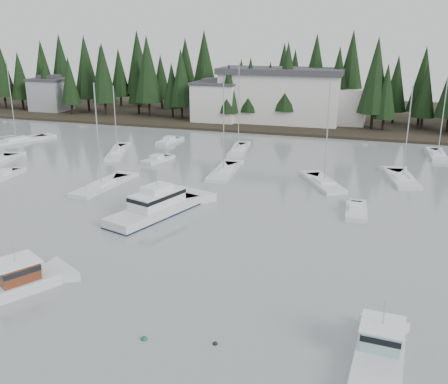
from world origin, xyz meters
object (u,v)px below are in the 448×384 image
object	(u,v)px
sailboat_1	(224,173)
runabout_1	(356,212)
house_far_west	(50,94)
sailboat_2	(17,141)
lobster_boat_teal	(378,360)
sailboat_5	(324,184)
runabout_3	(169,142)
cabin_cruiser_center	(155,208)
sailboat_0	(238,151)
sailboat_11	(402,180)
house_west	(216,101)
harbor_inn	(291,96)
sailboat_4	(118,154)
runabout_0	(3,177)
sailboat_9	(437,156)
runabout_4	(157,161)
sailboat_10	(102,187)

from	to	relation	value
sailboat_1	runabout_1	size ratio (longest dim) A/B	2.15
house_far_west	sailboat_2	world-z (taller)	sailboat_2
lobster_boat_teal	sailboat_1	world-z (taller)	sailboat_1
sailboat_5	sailboat_1	bearing A→B (deg)	56.22
runabout_3	cabin_cruiser_center	bearing A→B (deg)	-149.54
sailboat_0	sailboat_5	bearing A→B (deg)	-140.84
sailboat_11	house_west	bearing A→B (deg)	36.04
harbor_inn	sailboat_4	world-z (taller)	harbor_inn
house_west	cabin_cruiser_center	xyz separation A→B (m)	(11.52, -54.60, -3.92)
runabout_1	runabout_3	xyz separation A→B (m)	(-33.29, 26.86, -0.00)
house_west	house_far_west	xyz separation A→B (m)	(-42.00, 2.00, -0.25)
runabout_0	runabout_3	world-z (taller)	same
house_far_west	sailboat_9	world-z (taller)	sailboat_9
house_west	runabout_4	bearing A→B (deg)	-86.52
sailboat_5	runabout_0	world-z (taller)	sailboat_5
house_west	sailboat_9	world-z (taller)	sailboat_9
cabin_cruiser_center	sailboat_9	xyz separation A→B (m)	(30.53, 36.50, -0.64)
cabin_cruiser_center	runabout_4	xyz separation A→B (m)	(-9.46, 20.81, -0.60)
sailboat_2	cabin_cruiser_center	bearing A→B (deg)	-98.04
runabout_1	sailboat_1	bearing A→B (deg)	56.62
runabout_0	runabout_3	bearing A→B (deg)	-28.41
lobster_boat_teal	runabout_1	distance (m)	26.04
runabout_0	sailboat_2	bearing A→B (deg)	30.76
sailboat_1	sailboat_11	bearing A→B (deg)	-84.32
sailboat_1	runabout_0	world-z (taller)	sailboat_1
house_west	lobster_boat_teal	world-z (taller)	house_west
cabin_cruiser_center	sailboat_10	distance (m)	12.53
harbor_inn	runabout_0	distance (m)	59.00
sailboat_10	runabout_4	distance (m)	13.99
sailboat_0	sailboat_10	xyz separation A→B (m)	(-10.75, -23.78, -0.02)
sailboat_1	sailboat_2	size ratio (longest dim) A/B	0.86
sailboat_4	sailboat_10	bearing A→B (deg)	-177.10
house_far_west	runabout_4	bearing A→B (deg)	-39.09
house_west	cabin_cruiser_center	distance (m)	55.94
sailboat_2	sailboat_4	distance (m)	21.49
house_west	sailboat_9	size ratio (longest dim) A/B	0.66
house_west	sailboat_10	world-z (taller)	sailboat_10
lobster_boat_teal	sailboat_4	world-z (taller)	sailboat_4
sailboat_10	runabout_1	world-z (taller)	sailboat_10
sailboat_2	sailboat_9	world-z (taller)	sailboat_2
runabout_3	sailboat_5	bearing A→B (deg)	-112.09
cabin_cruiser_center	runabout_3	distance (m)	36.21
cabin_cruiser_center	sailboat_11	bearing A→B (deg)	-31.94
sailboat_1	runabout_1	distance (m)	21.05
sailboat_1	sailboat_10	bearing A→B (deg)	127.06
sailboat_1	sailboat_5	size ratio (longest dim) A/B	0.96
sailboat_4	runabout_4	bearing A→B (deg)	-127.78
sailboat_10	runabout_1	size ratio (longest dim) A/B	2.26
sailboat_0	sailboat_9	world-z (taller)	sailboat_9
cabin_cruiser_center	sailboat_10	xyz separation A→B (m)	(-10.47, 6.85, -0.67)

